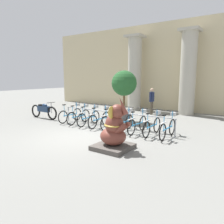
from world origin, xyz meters
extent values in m
plane|color=slate|center=(0.00, 0.00, 0.00)|extent=(60.00, 60.00, 0.00)
cube|color=#C6B78E|center=(0.00, 8.60, 3.00)|extent=(20.00, 0.20, 6.00)
cylinder|color=#ADA899|center=(-1.85, 7.60, 2.50)|extent=(0.95, 0.95, 5.00)
cube|color=#ADA899|center=(-1.85, 7.60, 5.08)|extent=(1.18, 1.18, 0.16)
cylinder|color=#ADA899|center=(1.85, 7.60, 2.50)|extent=(0.95, 0.95, 5.00)
cube|color=#ADA899|center=(1.85, 7.60, 5.08)|extent=(1.18, 1.18, 0.16)
cylinder|color=gray|center=(-2.71, 1.95, 0.38)|extent=(0.05, 0.05, 0.75)
cylinder|color=gray|center=(3.08, 1.95, 0.38)|extent=(0.05, 0.05, 0.75)
cylinder|color=gray|center=(0.18, 1.95, 0.75)|extent=(5.89, 0.04, 0.04)
torus|color=black|center=(-2.46, 2.35, 0.33)|extent=(0.05, 0.66, 0.66)
torus|color=black|center=(-2.46, 1.33, 0.33)|extent=(0.05, 0.66, 0.66)
cube|color=#338CC6|center=(-2.46, 1.84, 0.38)|extent=(0.04, 0.92, 0.04)
cube|color=#BCBCBC|center=(-2.46, 1.33, 0.67)|extent=(0.06, 0.55, 0.03)
cylinder|color=#338CC6|center=(-2.46, 1.43, 0.63)|extent=(0.03, 0.03, 0.59)
cube|color=black|center=(-2.46, 1.43, 0.94)|extent=(0.08, 0.18, 0.04)
cylinder|color=#338CC6|center=(-2.46, 2.31, 0.66)|extent=(0.03, 0.03, 0.67)
cylinder|color=black|center=(-2.46, 2.31, 1.00)|extent=(0.48, 0.03, 0.03)
cube|color=#BCBCBC|center=(-2.46, 2.41, 0.86)|extent=(0.20, 0.16, 0.14)
torus|color=black|center=(-1.80, 2.28, 0.33)|extent=(0.05, 0.66, 0.66)
torus|color=black|center=(-1.80, 1.26, 0.33)|extent=(0.05, 0.66, 0.66)
cube|color=#338CC6|center=(-1.80, 1.77, 0.38)|extent=(0.04, 0.92, 0.04)
cube|color=#BCBCBC|center=(-1.80, 1.26, 0.67)|extent=(0.06, 0.55, 0.03)
cylinder|color=#338CC6|center=(-1.80, 1.36, 0.63)|extent=(0.03, 0.03, 0.59)
cube|color=black|center=(-1.80, 1.36, 0.94)|extent=(0.08, 0.18, 0.04)
cylinder|color=#338CC6|center=(-1.80, 2.24, 0.66)|extent=(0.03, 0.03, 0.67)
cylinder|color=black|center=(-1.80, 2.24, 1.00)|extent=(0.48, 0.03, 0.03)
cube|color=#BCBCBC|center=(-1.80, 2.34, 0.86)|extent=(0.20, 0.16, 0.14)
torus|color=black|center=(-1.14, 2.28, 0.33)|extent=(0.05, 0.66, 0.66)
torus|color=black|center=(-1.14, 1.26, 0.33)|extent=(0.05, 0.66, 0.66)
cube|color=#338CC6|center=(-1.14, 1.77, 0.38)|extent=(0.04, 0.92, 0.04)
cube|color=#BCBCBC|center=(-1.14, 1.26, 0.67)|extent=(0.06, 0.55, 0.03)
cylinder|color=#338CC6|center=(-1.14, 1.36, 0.63)|extent=(0.03, 0.03, 0.59)
cube|color=black|center=(-1.14, 1.36, 0.94)|extent=(0.08, 0.18, 0.04)
cylinder|color=#338CC6|center=(-1.14, 2.24, 0.66)|extent=(0.03, 0.03, 0.67)
cylinder|color=black|center=(-1.14, 2.24, 1.00)|extent=(0.48, 0.03, 0.03)
cube|color=#BCBCBC|center=(-1.14, 2.34, 0.86)|extent=(0.20, 0.16, 0.14)
torus|color=black|center=(-0.48, 2.29, 0.33)|extent=(0.05, 0.66, 0.66)
torus|color=black|center=(-0.48, 1.27, 0.33)|extent=(0.05, 0.66, 0.66)
cube|color=#338CC6|center=(-0.48, 1.78, 0.38)|extent=(0.04, 0.92, 0.04)
cube|color=#BCBCBC|center=(-0.48, 1.27, 0.67)|extent=(0.06, 0.55, 0.03)
cylinder|color=#338CC6|center=(-0.48, 1.37, 0.63)|extent=(0.03, 0.03, 0.59)
cube|color=black|center=(-0.48, 1.37, 0.94)|extent=(0.08, 0.18, 0.04)
cylinder|color=#338CC6|center=(-0.48, 2.25, 0.66)|extent=(0.03, 0.03, 0.67)
cylinder|color=black|center=(-0.48, 2.25, 1.00)|extent=(0.48, 0.03, 0.03)
cube|color=#BCBCBC|center=(-0.48, 2.35, 0.86)|extent=(0.20, 0.16, 0.14)
torus|color=black|center=(0.18, 2.34, 0.33)|extent=(0.05, 0.66, 0.66)
torus|color=black|center=(0.18, 1.32, 0.33)|extent=(0.05, 0.66, 0.66)
cube|color=#338CC6|center=(0.18, 1.83, 0.38)|extent=(0.04, 0.92, 0.04)
cube|color=#BCBCBC|center=(0.18, 1.32, 0.67)|extent=(0.06, 0.55, 0.03)
cylinder|color=#338CC6|center=(0.18, 1.42, 0.63)|extent=(0.03, 0.03, 0.59)
cube|color=black|center=(0.18, 1.42, 0.94)|extent=(0.08, 0.18, 0.04)
cylinder|color=#338CC6|center=(0.18, 2.30, 0.66)|extent=(0.03, 0.03, 0.67)
cylinder|color=black|center=(0.18, 2.30, 1.00)|extent=(0.48, 0.03, 0.03)
cube|color=#BCBCBC|center=(0.18, 2.40, 0.86)|extent=(0.20, 0.16, 0.14)
torus|color=black|center=(0.84, 2.28, 0.33)|extent=(0.05, 0.66, 0.66)
torus|color=black|center=(0.84, 1.26, 0.33)|extent=(0.05, 0.66, 0.66)
cube|color=#338CC6|center=(0.84, 1.77, 0.38)|extent=(0.04, 0.92, 0.04)
cube|color=#BCBCBC|center=(0.84, 1.26, 0.67)|extent=(0.06, 0.55, 0.03)
cylinder|color=#338CC6|center=(0.84, 1.36, 0.63)|extent=(0.03, 0.03, 0.59)
cube|color=black|center=(0.84, 1.36, 0.94)|extent=(0.08, 0.18, 0.04)
cylinder|color=#338CC6|center=(0.84, 2.24, 0.66)|extent=(0.03, 0.03, 0.67)
cylinder|color=black|center=(0.84, 2.24, 1.00)|extent=(0.48, 0.03, 0.03)
cube|color=#BCBCBC|center=(0.84, 2.34, 0.86)|extent=(0.20, 0.16, 0.14)
torus|color=black|center=(1.50, 2.34, 0.33)|extent=(0.05, 0.66, 0.66)
torus|color=black|center=(1.50, 1.32, 0.33)|extent=(0.05, 0.66, 0.66)
cube|color=#338CC6|center=(1.50, 1.83, 0.38)|extent=(0.04, 0.92, 0.04)
cube|color=#BCBCBC|center=(1.50, 1.32, 0.67)|extent=(0.06, 0.55, 0.03)
cylinder|color=#338CC6|center=(1.50, 1.42, 0.63)|extent=(0.03, 0.03, 0.59)
cube|color=black|center=(1.50, 1.42, 0.94)|extent=(0.08, 0.18, 0.04)
cylinder|color=#338CC6|center=(1.50, 2.30, 0.66)|extent=(0.03, 0.03, 0.67)
cylinder|color=black|center=(1.50, 2.30, 1.00)|extent=(0.48, 0.03, 0.03)
cube|color=#BCBCBC|center=(1.50, 2.40, 0.86)|extent=(0.20, 0.16, 0.14)
torus|color=black|center=(2.17, 2.34, 0.33)|extent=(0.05, 0.66, 0.66)
torus|color=black|center=(2.17, 1.32, 0.33)|extent=(0.05, 0.66, 0.66)
cube|color=#338CC6|center=(2.17, 1.83, 0.38)|extent=(0.04, 0.92, 0.04)
cube|color=#BCBCBC|center=(2.17, 1.32, 0.67)|extent=(0.06, 0.55, 0.03)
cylinder|color=#338CC6|center=(2.17, 1.42, 0.63)|extent=(0.03, 0.03, 0.59)
cube|color=black|center=(2.17, 1.42, 0.94)|extent=(0.08, 0.18, 0.04)
cylinder|color=#338CC6|center=(2.17, 2.30, 0.66)|extent=(0.03, 0.03, 0.67)
cylinder|color=black|center=(2.17, 2.30, 1.00)|extent=(0.48, 0.03, 0.03)
cube|color=#BCBCBC|center=(2.17, 2.40, 0.86)|extent=(0.20, 0.16, 0.14)
torus|color=black|center=(2.83, 2.33, 0.33)|extent=(0.05, 0.66, 0.66)
torus|color=black|center=(2.83, 1.31, 0.33)|extent=(0.05, 0.66, 0.66)
cube|color=#338CC6|center=(2.83, 1.82, 0.38)|extent=(0.04, 0.92, 0.04)
cube|color=#BCBCBC|center=(2.83, 1.31, 0.67)|extent=(0.06, 0.55, 0.03)
cylinder|color=#338CC6|center=(2.83, 1.41, 0.63)|extent=(0.03, 0.03, 0.59)
cube|color=black|center=(2.83, 1.41, 0.94)|extent=(0.08, 0.18, 0.04)
cylinder|color=#338CC6|center=(2.83, 2.29, 0.66)|extent=(0.03, 0.03, 0.67)
cylinder|color=black|center=(2.83, 2.29, 1.00)|extent=(0.48, 0.03, 0.03)
cube|color=#BCBCBC|center=(2.83, 2.39, 0.86)|extent=(0.20, 0.16, 0.14)
cube|color=#4C4742|center=(1.85, -0.48, 0.07)|extent=(1.14, 1.14, 0.14)
ellipsoid|color=brown|center=(1.85, -0.48, 0.43)|extent=(0.88, 0.78, 0.57)
ellipsoid|color=brown|center=(1.90, -0.48, 0.82)|extent=(0.62, 0.57, 0.72)
sphere|color=brown|center=(2.00, -0.48, 1.26)|extent=(0.47, 0.47, 0.47)
ellipsoid|color=gold|center=(1.94, -0.25, 1.26)|extent=(0.08, 0.33, 0.39)
ellipsoid|color=gold|center=(1.94, -0.71, 1.26)|extent=(0.08, 0.33, 0.39)
cone|color=brown|center=(2.21, -0.48, 1.46)|extent=(0.40, 0.17, 0.58)
cylinder|color=brown|center=(2.18, -0.35, 0.74)|extent=(0.46, 0.16, 0.41)
cylinder|color=brown|center=(2.18, -0.61, 0.74)|extent=(0.46, 0.16, 0.41)
torus|color=gold|center=(1.90, -0.48, 0.82)|extent=(0.65, 0.65, 0.05)
torus|color=black|center=(-3.66, 1.65, 0.37)|extent=(0.74, 0.09, 0.74)
torus|color=black|center=(-5.08, 1.65, 0.37)|extent=(0.74, 0.09, 0.74)
cube|color=navy|center=(-4.37, 1.65, 0.55)|extent=(0.85, 0.22, 0.32)
ellipsoid|color=navy|center=(-4.27, 1.65, 0.75)|extent=(0.40, 0.20, 0.20)
cube|color=black|center=(-4.55, 1.65, 0.75)|extent=(0.36, 0.18, 0.08)
cylinder|color=#99999E|center=(-3.71, 1.65, 0.65)|extent=(0.04, 0.04, 0.56)
cylinder|color=black|center=(-3.71, 1.65, 0.95)|extent=(0.03, 0.55, 0.03)
cylinder|color=brown|center=(0.07, 6.46, 0.40)|extent=(0.11, 0.11, 0.80)
cylinder|color=brown|center=(0.07, 6.29, 0.40)|extent=(0.11, 0.11, 0.80)
cube|color=#1E284C|center=(0.07, 6.38, 1.11)|extent=(0.20, 0.32, 0.60)
sphere|color=tan|center=(0.07, 6.38, 1.54)|extent=(0.22, 0.22, 0.22)
cylinder|color=#1E284C|center=(0.07, 6.58, 1.14)|extent=(0.07, 0.07, 0.54)
cylinder|color=#1E284C|center=(0.07, 6.18, 1.14)|extent=(0.07, 0.07, 0.54)
cylinder|color=#4C4C4C|center=(-0.23, 3.56, 0.22)|extent=(0.71, 0.71, 0.43)
cylinder|color=brown|center=(-0.23, 3.56, 0.96)|extent=(0.10, 0.10, 1.05)
sphere|color=#235628|center=(-0.23, 3.56, 2.01)|extent=(1.31, 1.31, 1.31)
camera|label=1|loc=(5.73, -6.15, 2.35)|focal=35.00mm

